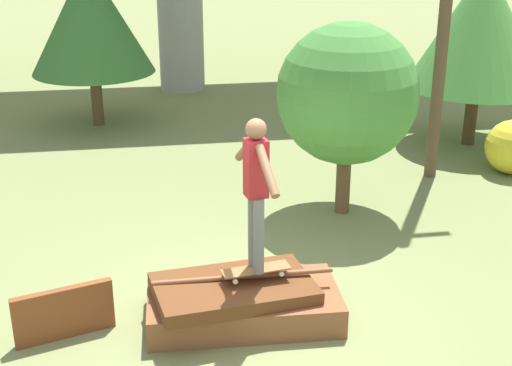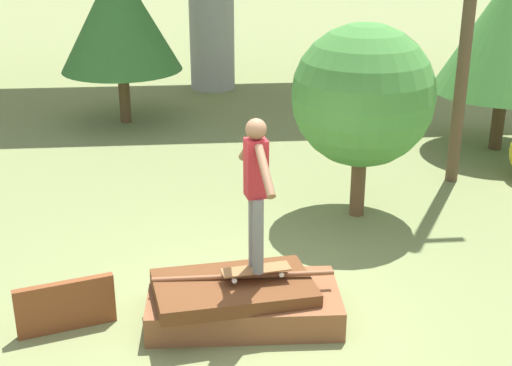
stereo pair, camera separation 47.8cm
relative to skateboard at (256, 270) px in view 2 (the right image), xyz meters
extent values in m
plane|color=olive|center=(-0.13, 0.06, -0.63)|extent=(80.00, 80.00, 0.00)
cube|color=brown|center=(-0.13, 0.06, -0.46)|extent=(2.16, 1.17, 0.34)
cube|color=#5B3319|center=(-0.24, -0.01, -0.21)|extent=(1.86, 1.23, 0.20)
cylinder|color=brown|center=(-0.13, 0.06, -0.10)|extent=(2.00, 0.06, 0.06)
cube|color=brown|center=(-2.07, 0.01, -0.35)|extent=(1.04, 0.40, 0.58)
cube|color=brown|center=(0.00, 0.00, 0.01)|extent=(0.78, 0.33, 0.01)
cylinder|color=silver|center=(0.25, 0.13, -0.05)|extent=(0.06, 0.04, 0.05)
cylinder|color=silver|center=(0.27, -0.04, -0.05)|extent=(0.06, 0.04, 0.05)
cylinder|color=silver|center=(-0.27, 0.04, -0.05)|extent=(0.06, 0.04, 0.05)
cylinder|color=silver|center=(-0.25, -0.13, -0.05)|extent=(0.06, 0.04, 0.05)
cylinder|color=slate|center=(-0.01, 0.08, 0.44)|extent=(0.12, 0.12, 0.85)
cylinder|color=slate|center=(0.01, -0.08, 0.44)|extent=(0.12, 0.12, 0.85)
cube|color=maroon|center=(0.00, 0.00, 1.18)|extent=(0.25, 0.24, 0.62)
sphere|color=brown|center=(0.00, 0.00, 1.60)|extent=(0.22, 0.22, 0.22)
cylinder|color=brown|center=(-0.06, 0.34, 1.27)|extent=(0.18, 0.55, 0.42)
cylinder|color=brown|center=(0.06, -0.34, 1.27)|extent=(0.18, 0.55, 0.42)
cylinder|color=brown|center=(-2.07, 7.97, -0.07)|extent=(0.23, 0.23, 1.12)
cone|color=#336B2D|center=(-2.07, 7.97, 1.60)|extent=(2.48, 2.48, 2.22)
cylinder|color=#4C3823|center=(5.04, 5.55, -0.07)|extent=(0.24, 0.24, 1.12)
cone|color=#428438|center=(5.04, 5.55, 1.62)|extent=(2.60, 2.60, 2.27)
cylinder|color=brown|center=(1.75, 2.77, -0.15)|extent=(0.22, 0.22, 0.96)
sphere|color=#428438|center=(1.75, 2.77, 1.19)|extent=(2.03, 2.03, 2.03)
camera|label=1|loc=(-1.08, -6.76, 3.71)|focal=50.00mm
camera|label=2|loc=(-0.60, -6.82, 3.71)|focal=50.00mm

